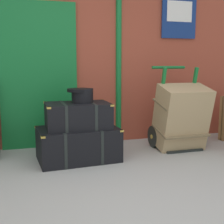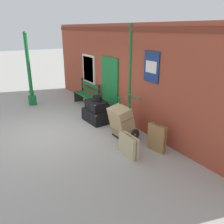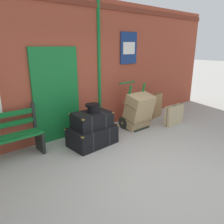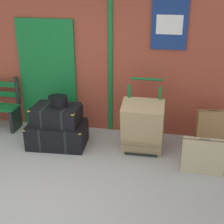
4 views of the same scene
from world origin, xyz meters
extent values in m
plane|color=#A3A099|center=(0.00, 0.00, 0.00)|extent=(60.00, 60.00, 0.00)
cube|color=#9E422D|center=(0.00, 2.60, 1.60)|extent=(10.40, 0.30, 3.20)
cube|color=#146B2D|center=(-0.55, 2.43, 1.05)|extent=(1.10, 0.05, 2.10)
cube|color=#0C401B|center=(-0.55, 2.41, 1.05)|extent=(0.06, 0.02, 2.10)
cylinder|color=#146B2D|center=(0.67, 2.45, 1.60)|extent=(0.09, 0.09, 3.14)
cube|color=navy|center=(1.68, 2.43, 2.05)|extent=(0.60, 0.02, 0.84)
cube|color=white|center=(1.68, 2.41, 2.05)|extent=(0.44, 0.01, 0.32)
cube|color=black|center=(-0.14, 1.65, 0.21)|extent=(1.03, 0.69, 0.42)
cube|color=black|center=(-0.36, 1.64, 0.21)|extent=(0.07, 0.65, 0.43)
cube|color=black|center=(0.09, 1.66, 0.21)|extent=(0.07, 0.65, 0.43)
cube|color=#B79338|center=(-0.60, 1.33, 0.41)|extent=(0.05, 0.05, 0.02)
cube|color=#B79338|center=(0.36, 1.38, 0.41)|extent=(0.05, 0.05, 0.02)
cube|color=#B79338|center=(-0.63, 1.93, 0.41)|extent=(0.05, 0.05, 0.02)
cube|color=#B79338|center=(0.32, 1.98, 0.41)|extent=(0.05, 0.05, 0.02)
cube|color=silver|center=(-0.11, 1.35, 0.21)|extent=(0.36, 0.01, 0.10)
cube|color=black|center=(-0.13, 1.66, 0.58)|extent=(0.81, 0.55, 0.32)
cube|color=black|center=(-0.31, 1.67, 0.58)|extent=(0.04, 0.55, 0.33)
cube|color=black|center=(0.05, 1.66, 0.58)|extent=(0.04, 0.55, 0.33)
cube|color=#B79338|center=(-0.51, 1.42, 0.73)|extent=(0.05, 0.05, 0.02)
cube|color=#B79338|center=(0.25, 1.41, 0.73)|extent=(0.05, 0.05, 0.02)
cube|color=#B79338|center=(-0.51, 1.92, 0.73)|extent=(0.05, 0.05, 0.02)
cube|color=#B79338|center=(0.25, 1.91, 0.73)|extent=(0.05, 0.05, 0.02)
cylinder|color=black|center=(-0.07, 1.68, 0.83)|extent=(0.27, 0.27, 0.18)
cylinder|color=black|center=(-0.11, 1.68, 0.90)|extent=(0.29, 0.29, 0.04)
cube|color=black|center=(1.36, 1.67, 0.01)|extent=(0.56, 0.28, 0.03)
cube|color=#146B2D|center=(1.11, 1.87, 0.59)|extent=(0.04, 0.30, 1.18)
cube|color=#146B2D|center=(1.61, 1.87, 0.59)|extent=(0.04, 0.30, 1.18)
cylinder|color=#146B2D|center=(1.36, 2.12, 1.17)|extent=(0.54, 0.04, 0.04)
cylinder|color=black|center=(1.04, 1.93, 0.16)|extent=(0.04, 0.32, 0.32)
cylinder|color=#B79338|center=(1.04, 1.93, 0.16)|extent=(0.07, 0.06, 0.06)
cylinder|color=black|center=(1.68, 1.93, 0.16)|extent=(0.04, 0.32, 0.32)
cylinder|color=#B79338|center=(1.68, 1.93, 0.16)|extent=(0.07, 0.06, 0.06)
cube|color=tan|center=(1.36, 1.69, 0.48)|extent=(0.68, 0.63, 0.96)
cube|color=olive|center=(1.36, 1.69, 0.29)|extent=(0.70, 0.45, 0.13)
cube|color=olive|center=(1.36, 1.69, 0.67)|extent=(0.70, 0.45, 0.13)
camera|label=1|loc=(-0.86, -2.20, 1.25)|focal=49.98mm
camera|label=2|loc=(6.70, -1.90, 3.06)|focal=38.29mm
camera|label=3|loc=(-2.68, -2.04, 2.12)|focal=34.97mm
camera|label=4|loc=(1.78, -3.29, 2.88)|focal=52.87mm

